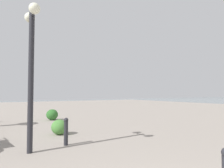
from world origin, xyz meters
name	(u,v)px	position (x,y,z in m)	size (l,w,h in m)	color
lamppost	(31,55)	(4.82, 0.54, 2.54)	(0.98, 0.28, 3.78)	#232328
bollard_mid	(66,131)	(5.07, -0.50, 0.42)	(0.13, 0.13, 0.81)	#232328
shrub_low	(52,115)	(10.79, -1.59, 0.30)	(0.71, 0.64, 0.61)	#2D6628
shrub_round	(59,127)	(6.67, -0.78, 0.28)	(0.65, 0.58, 0.55)	#477F38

